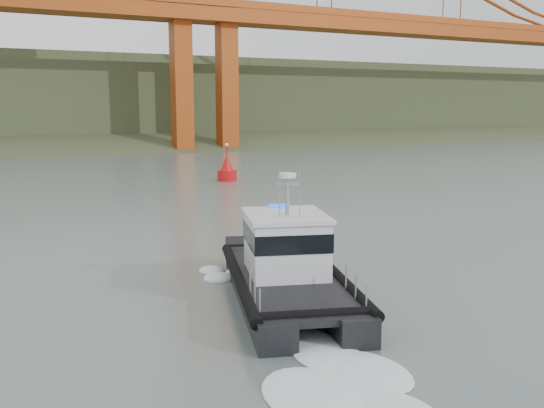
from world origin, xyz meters
The scene contains 4 objects.
ground centered at (0.00, 0.00, 0.00)m, with size 400.00×400.00×0.00m, color slate.
headlands centered at (0.00, 125.50, 7.05)m, with size 500.00×105.36×27.12m.
patrol_boat centered at (-3.36, -0.94, 1.29)m, with size 6.87×11.30×5.16m.
nav_buoy centered at (9.19, 35.12, 1.06)m, with size 1.93×1.93×4.02m.
Camera 1 is at (-14.28, -21.14, 7.54)m, focal length 40.00 mm.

